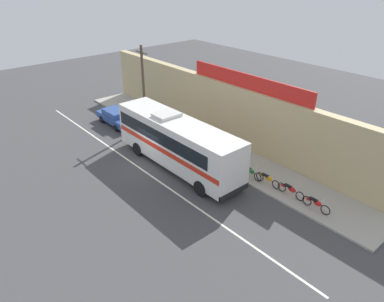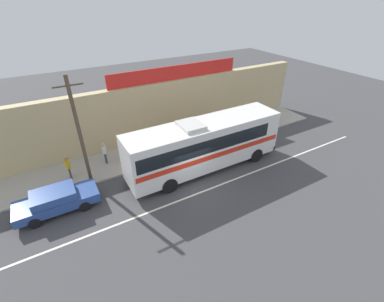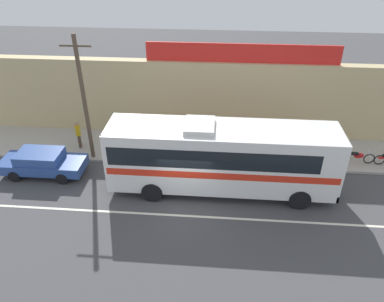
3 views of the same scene
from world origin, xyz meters
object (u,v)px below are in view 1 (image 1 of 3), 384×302
(motorcycle_purple, at_px, (290,190))
(motorcycle_black, at_px, (250,171))
(pedestrian_by_curb, at_px, (147,109))
(pedestrian_near_shop, at_px, (170,115))
(motorcycle_green, at_px, (316,203))
(intercity_bus, at_px, (176,140))
(parked_car, at_px, (116,117))
(utility_pole, at_px, (143,86))
(motorcycle_blue, at_px, (268,179))

(motorcycle_purple, height_order, motorcycle_black, same)
(pedestrian_by_curb, bearing_deg, pedestrian_near_shop, 14.98)
(motorcycle_green, bearing_deg, intercity_bus, -163.49)
(motorcycle_black, xyz_separation_m, motorcycle_green, (4.93, 0.15, 0.00))
(parked_car, bearing_deg, intercity_bus, -3.68)
(motorcycle_purple, relative_size, pedestrian_near_shop, 1.18)
(utility_pole, xyz_separation_m, motorcycle_green, (16.84, 0.50, -3.24))
(intercity_bus, xyz_separation_m, motorcycle_purple, (7.67, 2.88, -1.50))
(motorcycle_purple, distance_m, motorcycle_black, 3.11)
(intercity_bus, bearing_deg, motorcycle_black, 30.29)
(motorcycle_purple, xyz_separation_m, motorcycle_blue, (-1.74, -0.06, 0.00))
(utility_pole, height_order, pedestrian_near_shop, utility_pole)
(motorcycle_green, height_order, pedestrian_by_curb, pedestrian_by_curb)
(pedestrian_near_shop, bearing_deg, motorcycle_purple, -4.56)
(parked_car, distance_m, motorcycle_black, 14.27)
(parked_car, xyz_separation_m, utility_pole, (2.20, 1.69, 3.06))
(motorcycle_green, xyz_separation_m, pedestrian_near_shop, (-15.39, 1.15, 0.54))
(intercity_bus, bearing_deg, pedestrian_near_shop, 146.07)
(intercity_bus, distance_m, pedestrian_by_curb, 9.11)
(motorcycle_black, distance_m, pedestrian_near_shop, 10.56)
(motorcycle_black, bearing_deg, parked_car, -171.73)
(motorcycle_green, height_order, pedestrian_near_shop, pedestrian_near_shop)
(motorcycle_purple, xyz_separation_m, pedestrian_near_shop, (-13.57, 1.08, 0.54))
(motorcycle_purple, relative_size, motorcycle_green, 1.07)
(motorcycle_black, distance_m, pedestrian_by_curb, 13.04)
(motorcycle_blue, bearing_deg, pedestrian_near_shop, 174.48)
(motorcycle_purple, bearing_deg, pedestrian_near_shop, 175.44)
(parked_car, xyz_separation_m, pedestrian_by_curb, (1.11, 2.67, 0.40))
(motorcycle_purple, height_order, motorcycle_green, same)
(parked_car, relative_size, utility_pole, 0.64)
(utility_pole, bearing_deg, motorcycle_black, 1.72)
(motorcycle_black, xyz_separation_m, pedestrian_by_curb, (-13.01, 0.62, 0.57))
(parked_car, distance_m, motorcycle_green, 19.17)
(motorcycle_blue, bearing_deg, parked_car, -171.88)
(utility_pole, height_order, pedestrian_by_curb, utility_pole)
(motorcycle_black, xyz_separation_m, pedestrian_near_shop, (-10.46, 1.30, 0.54))
(motorcycle_purple, bearing_deg, motorcycle_black, -175.99)
(pedestrian_near_shop, height_order, pedestrian_by_curb, pedestrian_by_curb)
(utility_pole, height_order, motorcycle_green, utility_pole)
(motorcycle_blue, bearing_deg, motorcycle_green, -0.16)
(intercity_bus, relative_size, motorcycle_blue, 5.78)
(intercity_bus, bearing_deg, motorcycle_purple, 20.61)
(pedestrian_near_shop, bearing_deg, intercity_bus, -33.93)
(utility_pole, relative_size, pedestrian_by_curb, 4.12)
(motorcycle_purple, height_order, pedestrian_near_shop, pedestrian_near_shop)
(pedestrian_near_shop, bearing_deg, pedestrian_by_curb, -165.02)
(motorcycle_green, xyz_separation_m, pedestrian_by_curb, (-17.94, 0.47, 0.57))
(utility_pole, xyz_separation_m, pedestrian_near_shop, (1.45, 1.66, -2.70))
(parked_car, relative_size, pedestrian_by_curb, 2.62)
(utility_pole, relative_size, motorcycle_green, 3.84)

